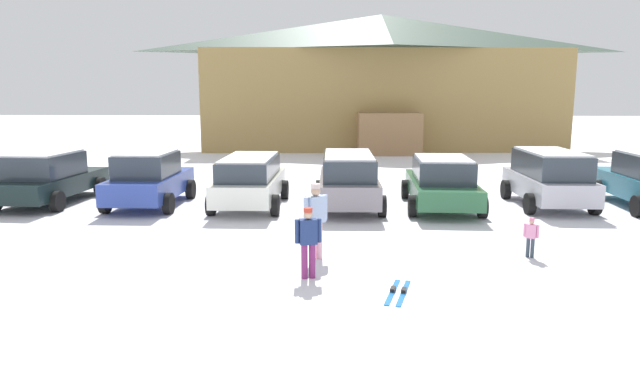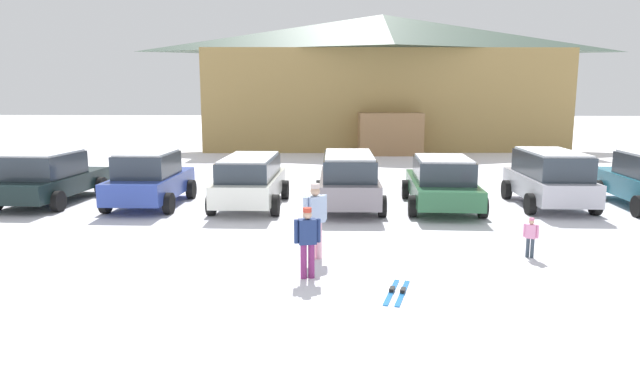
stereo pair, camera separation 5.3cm
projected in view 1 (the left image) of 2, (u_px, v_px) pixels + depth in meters
The scene contains 12 objects.
ground at pixel (326, 378), 7.27m from camera, with size 160.00×160.00×0.00m, color white.
ski_lodge at pixel (380, 81), 36.90m from camera, with size 22.97×10.52×8.43m.
parked_black_sedan at pixel (48, 177), 18.53m from camera, with size 2.41×4.61×1.69m.
parked_blue_hatchback at pixel (149, 179), 18.05m from camera, with size 2.16×4.03×1.75m.
parked_white_suv at pixel (250, 179), 17.90m from camera, with size 2.14×4.39×1.61m.
parked_grey_wagon at pixel (348, 179), 17.81m from camera, with size 2.16×4.59×1.71m.
parked_green_coupe at pixel (441, 182), 17.76m from camera, with size 2.37×4.80×1.61m.
parked_silver_wagon at pixel (549, 177), 17.95m from camera, with size 2.13×4.06×1.78m.
skier_child_in_pink_snowsuit at pixel (531, 235), 12.47m from camera, with size 0.30×0.22×0.89m.
skier_adult_in_blue_parka at pixel (316, 217), 12.26m from camera, with size 0.50×0.44×1.67m.
skier_teen_in_navy_coat at pixel (308, 239), 11.03m from camera, with size 0.51×0.27×1.41m.
pair_of_skis at pixel (398, 292), 10.34m from camera, with size 0.61×1.41×0.08m.
Camera 1 is at (0.16, -6.75, 3.61)m, focal length 32.00 mm.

